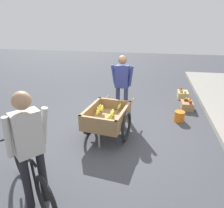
{
  "coord_description": "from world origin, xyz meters",
  "views": [
    {
      "loc": [
        4.22,
        0.73,
        2.48
      ],
      "look_at": [
        0.06,
        -0.06,
        0.75
      ],
      "focal_mm": 34.22,
      "sensor_mm": 36.0,
      "label": 1
    }
  ],
  "objects_px": {
    "bicycle": "(32,177)",
    "cyclist_person": "(29,142)",
    "fruit_cart": "(107,119)",
    "apple_crate": "(183,94)",
    "vendor_person": "(122,81)",
    "mixed_fruit_crate": "(187,105)",
    "plastic_bucket": "(179,116)"
  },
  "relations": [
    {
      "from": "cyclist_person",
      "to": "apple_crate",
      "type": "height_order",
      "value": "cyclist_person"
    },
    {
      "from": "fruit_cart",
      "to": "vendor_person",
      "type": "relative_size",
      "value": 1.08
    },
    {
      "from": "vendor_person",
      "to": "cyclist_person",
      "type": "height_order",
      "value": "cyclist_person"
    },
    {
      "from": "apple_crate",
      "to": "cyclist_person",
      "type": "bearing_deg",
      "value": -27.4
    },
    {
      "from": "bicycle",
      "to": "apple_crate",
      "type": "bearing_deg",
      "value": 151.04
    },
    {
      "from": "cyclist_person",
      "to": "apple_crate",
      "type": "xyz_separation_m",
      "value": [
        -4.85,
        2.51,
        -0.9
      ]
    },
    {
      "from": "vendor_person",
      "to": "plastic_bucket",
      "type": "distance_m",
      "value": 1.72
    },
    {
      "from": "vendor_person",
      "to": "mixed_fruit_crate",
      "type": "height_order",
      "value": "vendor_person"
    },
    {
      "from": "plastic_bucket",
      "to": "apple_crate",
      "type": "distance_m",
      "value": 1.79
    },
    {
      "from": "vendor_person",
      "to": "plastic_bucket",
      "type": "xyz_separation_m",
      "value": [
        0.06,
        1.5,
        -0.84
      ]
    },
    {
      "from": "bicycle",
      "to": "mixed_fruit_crate",
      "type": "relative_size",
      "value": 2.97
    },
    {
      "from": "vendor_person",
      "to": "mixed_fruit_crate",
      "type": "distance_m",
      "value": 2.13
    },
    {
      "from": "bicycle",
      "to": "cyclist_person",
      "type": "bearing_deg",
      "value": 49.87
    },
    {
      "from": "apple_crate",
      "to": "mixed_fruit_crate",
      "type": "height_order",
      "value": "mixed_fruit_crate"
    },
    {
      "from": "vendor_person",
      "to": "bicycle",
      "type": "xyz_separation_m",
      "value": [
        3.03,
        -0.86,
        -0.61
      ]
    },
    {
      "from": "apple_crate",
      "to": "vendor_person",
      "type": "bearing_deg",
      "value": -45.93
    },
    {
      "from": "vendor_person",
      "to": "bicycle",
      "type": "distance_m",
      "value": 3.21
    },
    {
      "from": "mixed_fruit_crate",
      "to": "apple_crate",
      "type": "bearing_deg",
      "value": -178.78
    },
    {
      "from": "apple_crate",
      "to": "bicycle",
      "type": "bearing_deg",
      "value": -28.96
    },
    {
      "from": "fruit_cart",
      "to": "bicycle",
      "type": "distance_m",
      "value": 2.03
    },
    {
      "from": "plastic_bucket",
      "to": "mixed_fruit_crate",
      "type": "relative_size",
      "value": 0.59
    },
    {
      "from": "fruit_cart",
      "to": "plastic_bucket",
      "type": "height_order",
      "value": "fruit_cart"
    },
    {
      "from": "cyclist_person",
      "to": "mixed_fruit_crate",
      "type": "relative_size",
      "value": 3.84
    },
    {
      "from": "apple_crate",
      "to": "mixed_fruit_crate",
      "type": "relative_size",
      "value": 1.0
    },
    {
      "from": "fruit_cart",
      "to": "apple_crate",
      "type": "distance_m",
      "value": 3.46
    },
    {
      "from": "bicycle",
      "to": "mixed_fruit_crate",
      "type": "xyz_separation_m",
      "value": [
        -3.82,
        2.65,
        -0.22
      ]
    },
    {
      "from": "cyclist_person",
      "to": "mixed_fruit_crate",
      "type": "height_order",
      "value": "cyclist_person"
    },
    {
      "from": "plastic_bucket",
      "to": "apple_crate",
      "type": "xyz_separation_m",
      "value": [
        -1.77,
        0.27,
        -0.01
      ]
    },
    {
      "from": "cyclist_person",
      "to": "bicycle",
      "type": "bearing_deg",
      "value": -130.13
    },
    {
      "from": "mixed_fruit_crate",
      "to": "vendor_person",
      "type": "bearing_deg",
      "value": -66.44
    },
    {
      "from": "mixed_fruit_crate",
      "to": "fruit_cart",
      "type": "bearing_deg",
      "value": -45.48
    },
    {
      "from": "fruit_cart",
      "to": "mixed_fruit_crate",
      "type": "distance_m",
      "value": 2.75
    }
  ]
}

